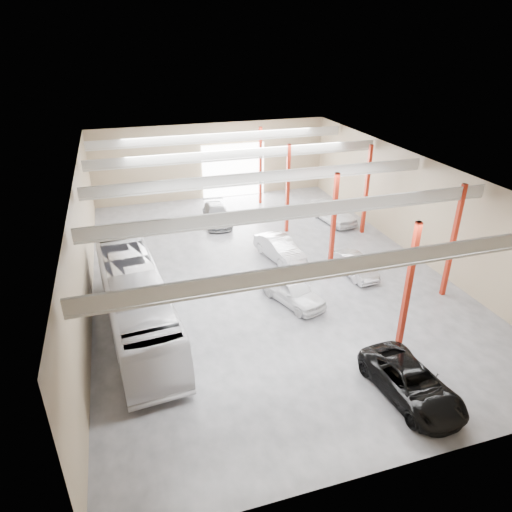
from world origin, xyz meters
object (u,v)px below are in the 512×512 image
coach_bus (137,304)px  black_sedan (411,383)px  car_right_far (333,212)px  car_row_a (293,290)px  car_row_c (217,215)px  car_row_b (280,248)px  car_right_near (354,265)px

coach_bus → black_sedan: bearing=-42.4°
black_sedan → car_right_far: 20.60m
coach_bus → car_right_far: size_ratio=2.44×
black_sedan → car_row_a: size_ratio=1.17×
car_row_a → car_row_c: 13.57m
coach_bus → car_row_b: size_ratio=2.57×
coach_bus → car_row_a: bearing=-2.4°
black_sedan → car_right_far: car_right_far is taller
car_row_a → car_right_near: size_ratio=1.13×
black_sedan → car_row_c: 22.61m
car_row_b → car_right_near: 5.31m
black_sedan → car_row_b: bearing=89.0°
coach_bus → car_row_a: 8.94m
car_row_b → car_right_near: (3.90, -3.61, -0.12)m
car_row_b → black_sedan: bearing=-98.9°
car_right_near → car_row_b: bearing=132.1°
car_row_b → car_right_far: bearing=26.0°
car_right_near → car_right_far: size_ratio=0.80×
car_row_b → coach_bus: bearing=-161.6°
black_sedan → car_row_a: (-2.12, 8.83, 0.03)m
black_sedan → coach_bus: bearing=138.0°
car_row_a → car_row_b: 5.76m
car_row_a → car_right_near: 5.50m
car_row_a → car_right_near: bearing=1.9°
black_sedan → car_row_a: car_row_a is taller
car_right_near → car_row_c: bearing=115.0°
coach_bus → car_right_far: (16.80, 11.34, -0.85)m
coach_bus → car_right_near: (14.00, 2.41, -1.05)m
coach_bus → black_sedan: coach_bus is taller
car_row_a → car_row_c: car_row_a is taller
coach_bus → car_row_c: bearing=57.1°
black_sedan → car_row_a: bearing=98.9°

